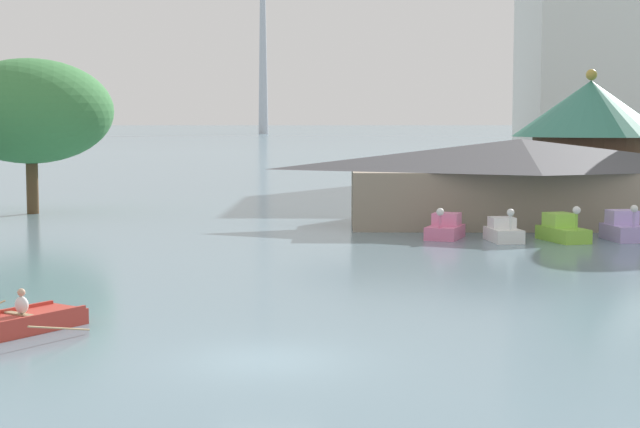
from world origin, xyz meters
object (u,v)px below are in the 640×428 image
(shoreline_tree_tall_left, at_px, (30,111))
(pedal_boat_white, at_px, (503,232))
(pedal_boat_lavender, at_px, (624,228))
(pedal_boat_pink, at_px, (445,228))
(green_roof_pavilion, at_px, (590,137))
(boathouse, at_px, (520,180))
(rowboat_with_rower, at_px, (13,324))
(pedal_boat_lime, at_px, (562,230))

(shoreline_tree_tall_left, bearing_deg, pedal_boat_white, -27.09)
(pedal_boat_white, bearing_deg, pedal_boat_lavender, 86.63)
(pedal_boat_pink, relative_size, pedal_boat_white, 1.10)
(green_roof_pavilion, bearing_deg, shoreline_tree_tall_left, -178.61)
(pedal_boat_pink, distance_m, boathouse, 8.31)
(pedal_boat_lavender, bearing_deg, green_roof_pavilion, 164.01)
(rowboat_with_rower, xyz_separation_m, pedal_boat_white, (16.90, 21.50, 0.22))
(pedal_boat_lime, bearing_deg, pedal_boat_pink, -117.64)
(rowboat_with_rower, xyz_separation_m, shoreline_tree_tall_left, (-10.26, 35.40, 6.13))
(pedal_boat_lavender, height_order, green_roof_pavilion, green_roof_pavilion)
(pedal_boat_lavender, bearing_deg, pedal_boat_lime, -91.93)
(green_roof_pavilion, relative_size, shoreline_tree_tall_left, 0.95)
(pedal_boat_lime, bearing_deg, shoreline_tree_tall_left, -132.12)
(rowboat_with_rower, height_order, boathouse, boathouse)
(pedal_boat_pink, distance_m, green_roof_pavilion, 17.61)
(rowboat_with_rower, height_order, pedal_boat_pink, pedal_boat_pink)
(pedal_boat_pink, relative_size, boathouse, 0.15)
(rowboat_with_rower, bearing_deg, pedal_boat_pink, -178.61)
(rowboat_with_rower, bearing_deg, pedal_boat_lime, 171.11)
(rowboat_with_rower, xyz_separation_m, pedal_boat_lavender, (22.85, 22.05, 0.33))
(rowboat_with_rower, height_order, pedal_boat_lavender, pedal_boat_lavender)
(shoreline_tree_tall_left, bearing_deg, pedal_boat_pink, -27.51)
(pedal_boat_white, bearing_deg, shoreline_tree_tall_left, -125.74)
(pedal_boat_lime, bearing_deg, boathouse, 168.22)
(pedal_boat_lime, bearing_deg, pedal_boat_lavender, 79.64)
(rowboat_with_rower, relative_size, shoreline_tree_tall_left, 0.42)
(rowboat_with_rower, xyz_separation_m, boathouse, (19.02, 29.13, 2.27))
(pedal_boat_pink, xyz_separation_m, pedal_boat_white, (2.69, -1.15, -0.03))
(pedal_boat_white, xyz_separation_m, pedal_boat_lavender, (5.94, 0.55, 0.11))
(pedal_boat_lavender, height_order, boathouse, boathouse)
(pedal_boat_lavender, bearing_deg, shoreline_tree_tall_left, -121.07)
(pedal_boat_pink, relative_size, pedal_boat_lavender, 1.07)
(pedal_boat_white, xyz_separation_m, pedal_boat_lime, (2.87, 0.16, 0.07))
(rowboat_with_rower, bearing_deg, pedal_boat_lavender, 167.49)
(rowboat_with_rower, relative_size, boathouse, 0.21)
(pedal_boat_pink, xyz_separation_m, shoreline_tree_tall_left, (-24.47, 12.74, 5.88))
(pedal_boat_white, distance_m, shoreline_tree_tall_left, 31.08)
(pedal_boat_white, relative_size, pedal_boat_lime, 0.81)
(rowboat_with_rower, bearing_deg, pedal_boat_white, 175.33)
(rowboat_with_rower, relative_size, pedal_boat_pink, 1.46)
(pedal_boat_pink, xyz_separation_m, green_roof_pavilion, (10.34, 13.59, 4.30))
(green_roof_pavilion, distance_m, shoreline_tree_tall_left, 34.86)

